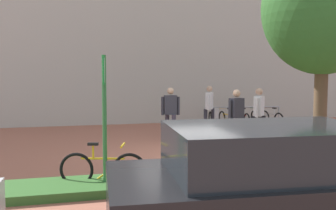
# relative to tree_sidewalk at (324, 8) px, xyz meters

# --- Properties ---
(ground_plane) EXTENTS (60.00, 60.00, 0.00)m
(ground_plane) POSITION_rel_tree_sidewalk_xyz_m (-2.41, 2.32, -3.56)
(ground_plane) COLOR #9E5B47
(building_facade) EXTENTS (28.00, 1.20, 10.00)m
(building_facade) POSITION_rel_tree_sidewalk_xyz_m (-2.41, 9.56, 1.44)
(building_facade) COLOR #B2ADA3
(building_facade) RESTS_ON ground
(planter_strip) EXTENTS (7.00, 1.10, 0.16)m
(planter_strip) POSITION_rel_tree_sidewalk_xyz_m (-3.13, -0.13, -3.48)
(planter_strip) COLOR #336028
(planter_strip) RESTS_ON ground
(tree_sidewalk) EXTENTS (2.60, 2.60, 5.01)m
(tree_sidewalk) POSITION_rel_tree_sidewalk_xyz_m (0.00, 0.00, 0.00)
(tree_sidewalk) COLOR brown
(tree_sidewalk) RESTS_ON ground
(parking_sign_post) EXTENTS (0.08, 0.36, 2.51)m
(parking_sign_post) POSITION_rel_tree_sidewalk_xyz_m (-4.65, -0.13, -1.92)
(parking_sign_post) COLOR #2D7238
(parking_sign_post) RESTS_ON ground
(bike_at_sign) EXTENTS (1.63, 0.57, 0.86)m
(bike_at_sign) POSITION_rel_tree_sidewalk_xyz_m (-4.68, 0.07, -3.21)
(bike_at_sign) COLOR black
(bike_at_sign) RESTS_ON ground
(bike_rack_cluster) EXTENTS (3.19, 1.83, 0.83)m
(bike_rack_cluster) POSITION_rel_tree_sidewalk_xyz_m (1.46, 7.03, -3.21)
(bike_rack_cluster) COLOR #99999E
(bike_rack_cluster) RESTS_ON ground
(bollard_steel) EXTENTS (0.16, 0.16, 0.90)m
(bollard_steel) POSITION_rel_tree_sidewalk_xyz_m (-0.13, 5.82, -3.11)
(bollard_steel) COLOR #ADADB2
(bollard_steel) RESTS_ON ground
(person_shirt_blue) EXTENTS (0.45, 0.55, 1.72)m
(person_shirt_blue) POSITION_rel_tree_sidewalk_xyz_m (-0.30, 6.12, -2.57)
(person_shirt_blue) COLOR #2D2D38
(person_shirt_blue) RESTS_ON ground
(person_shirt_white) EXTENTS (0.45, 0.47, 1.72)m
(person_shirt_white) POSITION_rel_tree_sidewalk_xyz_m (0.41, 3.60, -2.57)
(person_shirt_white) COLOR black
(person_shirt_white) RESTS_ON ground
(person_suited_dark) EXTENTS (0.61, 0.44, 1.72)m
(person_suited_dark) POSITION_rel_tree_sidewalk_xyz_m (-2.17, 4.66, -2.57)
(person_suited_dark) COLOR #383342
(person_suited_dark) RESTS_ON ground
(person_suited_navy) EXTENTS (0.57, 0.37, 1.72)m
(person_suited_navy) POSITION_rel_tree_sidewalk_xyz_m (-0.69, 2.83, -2.57)
(person_suited_navy) COLOR black
(person_suited_navy) RESTS_ON ground
(car_black_suv) EXTENTS (4.40, 2.23, 1.54)m
(car_black_suv) POSITION_rel_tree_sidewalk_xyz_m (-2.74, -3.02, -2.80)
(car_black_suv) COLOR black
(car_black_suv) RESTS_ON ground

